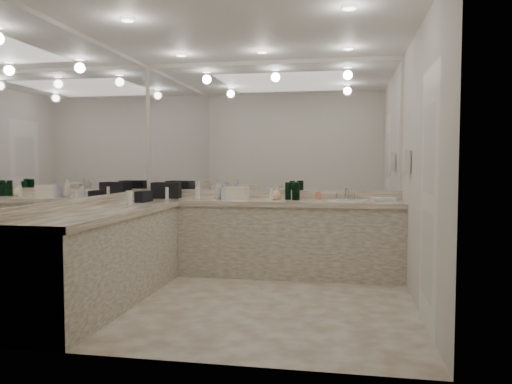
% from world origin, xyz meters
% --- Properties ---
extents(floor, '(3.20, 3.20, 0.00)m').
position_xyz_m(floor, '(0.00, 0.00, 0.00)').
color(floor, beige).
rests_on(floor, ground).
extents(ceiling, '(3.20, 3.20, 0.00)m').
position_xyz_m(ceiling, '(0.00, 0.00, 2.60)').
color(ceiling, white).
rests_on(ceiling, floor).
extents(wall_back, '(3.20, 0.02, 2.60)m').
position_xyz_m(wall_back, '(0.00, 1.50, 1.30)').
color(wall_back, beige).
rests_on(wall_back, floor).
extents(wall_left, '(0.02, 3.00, 2.60)m').
position_xyz_m(wall_left, '(-1.60, 0.00, 1.30)').
color(wall_left, beige).
rests_on(wall_left, floor).
extents(wall_right, '(0.02, 3.00, 2.60)m').
position_xyz_m(wall_right, '(1.60, 0.00, 1.30)').
color(wall_right, beige).
rests_on(wall_right, floor).
extents(vanity_back_base, '(3.20, 0.60, 0.84)m').
position_xyz_m(vanity_back_base, '(0.00, 1.20, 0.42)').
color(vanity_back_base, beige).
rests_on(vanity_back_base, floor).
extents(vanity_back_top, '(3.20, 0.64, 0.06)m').
position_xyz_m(vanity_back_top, '(0.00, 1.19, 0.87)').
color(vanity_back_top, beige).
rests_on(vanity_back_top, vanity_back_base).
extents(vanity_left_base, '(0.60, 2.40, 0.84)m').
position_xyz_m(vanity_left_base, '(-1.30, -0.30, 0.42)').
color(vanity_left_base, beige).
rests_on(vanity_left_base, floor).
extents(vanity_left_top, '(0.64, 2.42, 0.06)m').
position_xyz_m(vanity_left_top, '(-1.29, -0.30, 0.87)').
color(vanity_left_top, beige).
rests_on(vanity_left_top, vanity_left_base).
extents(backsplash_back, '(3.20, 0.04, 0.10)m').
position_xyz_m(backsplash_back, '(0.00, 1.48, 0.95)').
color(backsplash_back, beige).
rests_on(backsplash_back, vanity_back_top).
extents(backsplash_left, '(0.04, 3.00, 0.10)m').
position_xyz_m(backsplash_left, '(-1.58, 0.00, 0.95)').
color(backsplash_left, beige).
rests_on(backsplash_left, vanity_left_top).
extents(mirror_back, '(3.12, 0.01, 1.55)m').
position_xyz_m(mirror_back, '(0.00, 1.49, 1.77)').
color(mirror_back, white).
rests_on(mirror_back, wall_back).
extents(mirror_left, '(0.01, 2.92, 1.55)m').
position_xyz_m(mirror_left, '(-1.59, 0.00, 1.77)').
color(mirror_left, white).
rests_on(mirror_left, wall_left).
extents(sink, '(0.44, 0.44, 0.03)m').
position_xyz_m(sink, '(0.95, 1.20, 0.90)').
color(sink, white).
rests_on(sink, vanity_back_top).
extents(faucet, '(0.24, 0.16, 0.14)m').
position_xyz_m(faucet, '(0.95, 1.41, 0.97)').
color(faucet, silver).
rests_on(faucet, vanity_back_top).
extents(wall_phone, '(0.06, 0.10, 0.24)m').
position_xyz_m(wall_phone, '(1.56, 0.70, 1.35)').
color(wall_phone, white).
rests_on(wall_phone, wall_right).
extents(door, '(0.02, 0.82, 2.10)m').
position_xyz_m(door, '(1.59, -0.50, 1.05)').
color(door, white).
rests_on(door, wall_right).
extents(black_toiletry_bag, '(0.36, 0.25, 0.19)m').
position_xyz_m(black_toiletry_bag, '(-1.25, 1.22, 1.00)').
color(black_toiletry_bag, black).
rests_on(black_toiletry_bag, vanity_back_top).
extents(black_bag_spill, '(0.13, 0.24, 0.13)m').
position_xyz_m(black_bag_spill, '(-1.30, 0.63, 0.96)').
color(black_bag_spill, black).
rests_on(black_bag_spill, vanity_left_top).
extents(cream_cosmetic_case, '(0.29, 0.21, 0.15)m').
position_xyz_m(cream_cosmetic_case, '(-0.34, 1.16, 0.98)').
color(cream_cosmetic_case, beige).
rests_on(cream_cosmetic_case, vanity_back_top).
extents(hand_towel, '(0.27, 0.20, 0.04)m').
position_xyz_m(hand_towel, '(1.37, 1.20, 0.92)').
color(hand_towel, white).
rests_on(hand_towel, vanity_back_top).
extents(lotion_left, '(0.07, 0.07, 0.16)m').
position_xyz_m(lotion_left, '(-1.30, 0.25, 0.98)').
color(lotion_left, white).
rests_on(lotion_left, vanity_left_top).
extents(soap_bottle_a, '(0.11, 0.11, 0.23)m').
position_xyz_m(soap_bottle_a, '(-0.59, 1.21, 1.02)').
color(soap_bottle_a, beige).
rests_on(soap_bottle_a, vanity_back_top).
extents(soap_bottle_b, '(0.11, 0.11, 0.22)m').
position_xyz_m(soap_bottle_b, '(-0.48, 1.14, 1.01)').
color(soap_bottle_b, '#B2B2CF').
rests_on(soap_bottle_b, vanity_back_top).
extents(soap_bottle_c, '(0.15, 0.15, 0.16)m').
position_xyz_m(soap_bottle_c, '(0.12, 1.23, 0.98)').
color(soap_bottle_c, beige).
rests_on(soap_bottle_c, vanity_back_top).
extents(green_bottle_0, '(0.06, 0.06, 0.20)m').
position_xyz_m(green_bottle_0, '(0.27, 1.25, 1.00)').
color(green_bottle_0, '#15522E').
rests_on(green_bottle_0, vanity_back_top).
extents(green_bottle_1, '(0.07, 0.07, 0.21)m').
position_xyz_m(green_bottle_1, '(0.35, 1.22, 1.00)').
color(green_bottle_1, '#15522E').
rests_on(green_bottle_1, vanity_back_top).
extents(green_bottle_2, '(0.07, 0.07, 0.18)m').
position_xyz_m(green_bottle_2, '(0.36, 1.29, 0.99)').
color(green_bottle_2, '#15522E').
rests_on(green_bottle_2, vanity_back_top).
extents(green_bottle_3, '(0.07, 0.07, 0.21)m').
position_xyz_m(green_bottle_3, '(0.26, 1.25, 1.00)').
color(green_bottle_3, '#15522E').
rests_on(green_bottle_3, vanity_back_top).
extents(green_bottle_4, '(0.07, 0.07, 0.21)m').
position_xyz_m(green_bottle_4, '(0.37, 1.22, 1.01)').
color(green_bottle_4, '#15522E').
rests_on(green_bottle_4, vanity_back_top).
extents(amenity_bottle_0, '(0.06, 0.06, 0.14)m').
position_xyz_m(amenity_bottle_0, '(-0.83, 1.17, 0.97)').
color(amenity_bottle_0, white).
rests_on(amenity_bottle_0, vanity_back_top).
extents(amenity_bottle_1, '(0.04, 0.04, 0.14)m').
position_xyz_m(amenity_bottle_1, '(0.07, 1.20, 0.97)').
color(amenity_bottle_1, white).
rests_on(amenity_bottle_1, vanity_back_top).
extents(amenity_bottle_2, '(0.06, 0.06, 0.14)m').
position_xyz_m(amenity_bottle_2, '(-0.53, 1.22, 0.97)').
color(amenity_bottle_2, white).
rests_on(amenity_bottle_2, vanity_back_top).
extents(amenity_bottle_3, '(0.06, 0.06, 0.09)m').
position_xyz_m(amenity_bottle_3, '(0.62, 1.27, 0.95)').
color(amenity_bottle_3, '#E57F66').
rests_on(amenity_bottle_3, vanity_back_top).
extents(amenity_bottle_4, '(0.04, 0.04, 0.14)m').
position_xyz_m(amenity_bottle_4, '(-1.20, 1.12, 0.97)').
color(amenity_bottle_4, white).
rests_on(amenity_bottle_4, vanity_back_top).
extents(amenity_bottle_5, '(0.04, 0.04, 0.14)m').
position_xyz_m(amenity_bottle_5, '(-0.25, 1.16, 0.97)').
color(amenity_bottle_5, '#9966B2').
rests_on(amenity_bottle_5, vanity_back_top).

